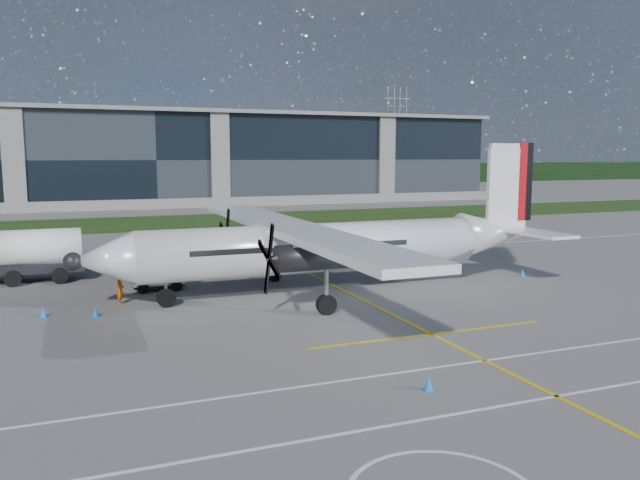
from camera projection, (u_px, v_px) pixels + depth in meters
ground at (191, 229)px, 69.87m from camera, size 400.00×400.00×0.00m
grass_strip at (180, 222)px, 77.25m from camera, size 400.00×18.00×0.04m
terminal_building at (149, 160)px, 105.79m from camera, size 120.00×20.00×15.00m
tree_line at (124, 176)px, 161.77m from camera, size 400.00×6.00×6.00m
pylon_east at (397, 135)px, 200.10m from camera, size 9.00×4.60×30.00m
yellow_taxiway_centerline at (310, 273)px, 43.27m from camera, size 0.20×70.00×0.01m
white_lane_line at (483, 409)px, 20.04m from camera, size 90.00×0.15×0.01m
turboprop_aircraft at (331, 218)px, 36.52m from camera, size 28.81×29.88×8.96m
fuel_tanker_truck at (0, 257)px, 39.54m from camera, size 9.12×2.96×3.42m
baggage_tug at (158, 274)px, 38.00m from camera, size 3.21×1.93×1.93m
ground_crew_person at (120, 288)px, 34.18m from camera, size 0.77×0.89×1.84m
safety_cone_portwing at (428, 383)px, 21.66m from camera, size 0.36×0.36×0.50m
safety_cone_nose_port at (96, 312)px, 31.59m from camera, size 0.36×0.36×0.50m
safety_cone_fwd at (43, 312)px, 31.49m from camera, size 0.36×0.36×0.50m
safety_cone_tail at (522, 273)px, 42.16m from camera, size 0.36×0.36×0.50m
safety_cone_stbdwing at (237, 256)px, 49.53m from camera, size 0.36×0.36×0.50m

